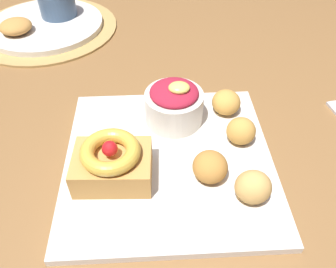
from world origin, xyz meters
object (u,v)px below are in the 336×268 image
object	(u,v)px
back_pastry	(16,26)
front_plate	(169,160)
fritter_extra	(241,131)
fritter_middle	(226,102)
back_plate	(45,25)
fritter_front	(253,187)
berry_ramekin	(174,104)
fritter_back	(210,167)
cake_slice	(112,163)
back_ramekin	(57,1)

from	to	relation	value
back_pastry	front_plate	bearing A→B (deg)	-50.68
front_plate	fritter_extra	world-z (taller)	fritter_extra
fritter_middle	back_plate	xyz separation A→B (m)	(-0.36, 0.32, -0.02)
front_plate	back_pastry	bearing A→B (deg)	129.32
front_plate	fritter_middle	world-z (taller)	fritter_middle
back_plate	fritter_middle	bearing A→B (deg)	-42.20
fritter_front	front_plate	bearing A→B (deg)	143.80
fritter_front	back_pastry	xyz separation A→B (m)	(-0.41, 0.45, -0.00)
berry_ramekin	fritter_extra	xyz separation A→B (m)	(0.10, -0.05, -0.01)
fritter_middle	fritter_back	xyz separation A→B (m)	(-0.05, -0.13, 0.00)
cake_slice	berry_ramekin	size ratio (longest dim) A/B	1.16
front_plate	fritter_front	world-z (taller)	fritter_front
front_plate	fritter_back	world-z (taller)	fritter_back
back_ramekin	fritter_back	bearing A→B (deg)	-60.06
fritter_back	back_pastry	distance (m)	0.55
cake_slice	fritter_back	bearing A→B (deg)	-3.02
cake_slice	back_plate	world-z (taller)	cake_slice
cake_slice	fritter_middle	distance (m)	0.22
fritter_extra	back_pastry	size ratio (longest dim) A/B	0.63
cake_slice	back_ramekin	world-z (taller)	back_ramekin
front_plate	fritter_back	bearing A→B (deg)	-35.30
fritter_middle	fritter_back	size ratio (longest dim) A/B	0.98
berry_ramekin	fritter_front	size ratio (longest dim) A/B	1.95
fritter_back	front_plate	bearing A→B (deg)	144.70
cake_slice	berry_ramekin	bearing A→B (deg)	51.66
back_ramekin	fritter_middle	bearing A→B (deg)	-47.41
cake_slice	fritter_back	world-z (taller)	cake_slice
berry_ramekin	back_pastry	size ratio (longest dim) A/B	1.34
cake_slice	fritter_front	xyz separation A→B (m)	(0.18, -0.04, -0.01)
berry_ramekin	back_ramekin	distance (m)	0.45
fritter_extra	cake_slice	bearing A→B (deg)	-162.17
fritter_middle	back_plate	world-z (taller)	fritter_middle
front_plate	berry_ramekin	xyz separation A→B (m)	(0.01, 0.08, 0.04)
berry_ramekin	back_plate	bearing A→B (deg)	128.67
back_plate	back_ramekin	distance (m)	0.06
back_ramekin	cake_slice	bearing A→B (deg)	-72.33
cake_slice	fritter_middle	world-z (taller)	cake_slice
front_plate	back_ramekin	bearing A→B (deg)	116.89
fritter_middle	back_pastry	world-z (taller)	fritter_middle
back_plate	cake_slice	bearing A→B (deg)	-67.96
front_plate	fritter_middle	size ratio (longest dim) A/B	6.24
front_plate	berry_ramekin	size ratio (longest dim) A/B	3.26
front_plate	back_ramekin	xyz separation A→B (m)	(-0.23, 0.46, 0.04)
cake_slice	back_plate	xyz separation A→B (m)	(-0.18, 0.45, -0.03)
back_ramekin	back_pastry	xyz separation A→B (m)	(-0.08, -0.08, -0.02)
berry_ramekin	back_ramekin	bearing A→B (deg)	123.10
back_plate	back_ramekin	world-z (taller)	back_ramekin
fritter_front	back_ramekin	distance (m)	0.63
front_plate	fritter_front	bearing A→B (deg)	-36.20
berry_ramekin	back_plate	world-z (taller)	berry_ramekin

